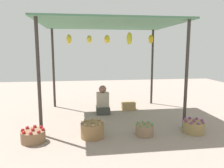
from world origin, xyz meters
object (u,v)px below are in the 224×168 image
at_px(basket_potatoes, 92,130).
at_px(wooden_crate_near_vendor, 128,106).
at_px(basket_red_apples, 33,136).
at_px(basket_green_chilies, 144,130).
at_px(basket_purple_onions, 194,127).
at_px(vendor_person, 103,103).

relative_size(basket_potatoes, wooden_crate_near_vendor, 1.22).
xyz_separation_m(basket_red_apples, basket_green_chilies, (2.21, 0.02, -0.00)).
relative_size(basket_potatoes, basket_green_chilies, 1.27).
bearing_deg(basket_green_chilies, basket_purple_onions, 0.24).
xyz_separation_m(basket_potatoes, wooden_crate_near_vendor, (1.16, 1.95, -0.04)).
bearing_deg(basket_red_apples, vendor_person, 49.61).
height_order(vendor_person, basket_red_apples, vendor_person).
distance_m(basket_green_chilies, wooden_crate_near_vendor, 2.00).
distance_m(basket_red_apples, basket_purple_onions, 3.29).
bearing_deg(basket_potatoes, vendor_person, 77.69).
distance_m(basket_purple_onions, wooden_crate_near_vendor, 2.22).
height_order(basket_red_apples, wooden_crate_near_vendor, basket_red_apples).
bearing_deg(basket_purple_onions, basket_red_apples, -179.59).
bearing_deg(vendor_person, basket_red_apples, -130.39).
relative_size(basket_red_apples, basket_green_chilies, 1.23).
bearing_deg(basket_green_chilies, wooden_crate_near_vendor, 87.44).
height_order(basket_potatoes, wooden_crate_near_vendor, basket_potatoes).
bearing_deg(wooden_crate_near_vendor, basket_purple_onions, -63.45).
xyz_separation_m(basket_red_apples, basket_purple_onions, (3.29, 0.02, 0.01)).
height_order(vendor_person, basket_potatoes, vendor_person).
relative_size(vendor_person, basket_purple_onions, 1.74).
xyz_separation_m(vendor_person, basket_green_chilies, (0.69, -1.76, -0.18)).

